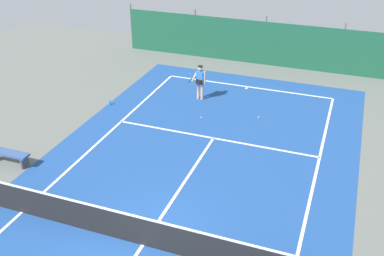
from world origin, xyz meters
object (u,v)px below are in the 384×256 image
object	(u,v)px
courtside_bench	(9,155)
tennis_net	(142,231)
tennis_player	(200,80)
tennis_ball_near_player	(155,90)
water_bottle	(110,102)
tennis_ball_by_sideline	(201,118)
tennis_ball_midcourt	(259,117)

from	to	relation	value
courtside_bench	tennis_net	bearing A→B (deg)	-18.51
tennis_player	courtside_bench	bearing A→B (deg)	69.96
tennis_ball_near_player	water_bottle	xyz separation A→B (m)	(-1.31, -2.14, 0.09)
tennis_ball_near_player	tennis_ball_by_sideline	bearing A→B (deg)	-32.45
tennis_player	water_bottle	xyz separation A→B (m)	(-3.64, -2.04, -0.84)
tennis_ball_near_player	tennis_ball_by_sideline	distance (m)	3.63
tennis_ball_near_player	tennis_ball_by_sideline	xyz separation A→B (m)	(3.06, -1.95, 0.00)
tennis_ball_midcourt	courtside_bench	size ratio (longest dim) A/B	0.04
tennis_ball_by_sideline	water_bottle	world-z (taller)	water_bottle
tennis_ball_near_player	courtside_bench	xyz separation A→B (m)	(-2.22, -7.72, 0.34)
tennis_ball_near_player	courtside_bench	size ratio (longest dim) A/B	0.04
tennis_net	tennis_player	xyz separation A→B (m)	(-1.75, 9.73, 0.45)
tennis_ball_near_player	courtside_bench	world-z (taller)	courtside_bench
courtside_bench	water_bottle	xyz separation A→B (m)	(0.91, 5.58, -0.25)
tennis_ball_near_player	tennis_ball_midcourt	distance (m)	5.48
tennis_ball_by_sideline	tennis_ball_midcourt	bearing A→B (deg)	20.75
tennis_player	tennis_net	bearing A→B (deg)	111.07
tennis_ball_midcourt	tennis_ball_by_sideline	world-z (taller)	same
water_bottle	tennis_ball_by_sideline	bearing A→B (deg)	2.53
tennis_ball_midcourt	tennis_ball_by_sideline	xyz separation A→B (m)	(-2.31, -0.88, 0.00)
tennis_net	water_bottle	world-z (taller)	tennis_net
tennis_ball_midcourt	courtside_bench	world-z (taller)	courtside_bench
tennis_ball_midcourt	water_bottle	xyz separation A→B (m)	(-6.68, -1.07, 0.09)
tennis_net	water_bottle	bearing A→B (deg)	125.06
tennis_ball_midcourt	tennis_ball_by_sideline	distance (m)	2.47
tennis_net	courtside_bench	bearing A→B (deg)	161.49
tennis_net	tennis_player	bearing A→B (deg)	100.22
tennis_net	tennis_ball_midcourt	size ratio (longest dim) A/B	153.33
tennis_ball_near_player	water_bottle	bearing A→B (deg)	-121.47
tennis_ball_by_sideline	tennis_ball_near_player	bearing A→B (deg)	147.55
tennis_ball_near_player	tennis_player	bearing A→B (deg)	-2.52
water_bottle	tennis_ball_near_player	bearing A→B (deg)	58.53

